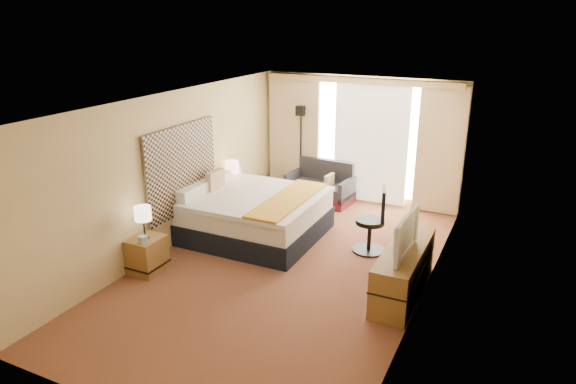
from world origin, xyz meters
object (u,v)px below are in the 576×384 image
at_px(nightstand_right, 233,203).
at_px(loveseat, 321,188).
at_px(media_dresser, 404,270).
at_px(lamp_right, 232,167).
at_px(television, 400,233).
at_px(nightstand_left, 147,254).
at_px(lamp_left, 143,214).
at_px(floor_lamp, 301,132).
at_px(bed, 254,214).
at_px(desk_chair, 374,224).

bearing_deg(nightstand_right, loveseat, 52.79).
bearing_deg(media_dresser, lamp_right, 157.76).
bearing_deg(lamp_right, loveseat, 50.67).
bearing_deg(loveseat, television, -47.48).
height_order(nightstand_left, lamp_left, lamp_left).
bearing_deg(floor_lamp, television, -49.07).
height_order(nightstand_right, lamp_left, lamp_left).
xyz_separation_m(floor_lamp, lamp_right, (-0.64, -1.77, -0.39)).
xyz_separation_m(media_dresser, loveseat, (-2.49, 3.04, -0.07)).
xyz_separation_m(bed, floor_lamp, (-0.20, 2.45, 0.97)).
relative_size(nightstand_left, bed, 0.24).
relative_size(nightstand_right, desk_chair, 0.49).
xyz_separation_m(desk_chair, lamp_left, (-2.90, -2.20, 0.46)).
xyz_separation_m(bed, desk_chair, (2.11, 0.27, 0.09)).
height_order(nightstand_left, bed, bed).
xyz_separation_m(media_dresser, desk_chair, (-0.78, 1.12, 0.15)).
bearing_deg(media_dresser, bed, 163.62).
xyz_separation_m(media_dresser, lamp_left, (-3.68, -1.08, 0.61)).
xyz_separation_m(nightstand_right, television, (3.65, -1.65, 0.71)).
bearing_deg(floor_lamp, media_dresser, -46.90).
height_order(nightstand_right, floor_lamp, floor_lamp).
xyz_separation_m(nightstand_left, lamp_left, (0.02, -0.03, 0.68)).
distance_m(loveseat, lamp_right, 2.08).
xyz_separation_m(media_dresser, lamp_right, (-3.73, 1.53, 0.63)).
bearing_deg(desk_chair, lamp_left, -158.50).
bearing_deg(bed, desk_chair, 7.30).
bearing_deg(television, bed, 71.68).
distance_m(bed, television, 3.09).
distance_m(nightstand_left, nightstand_right, 2.50).
relative_size(bed, loveseat, 1.60).
relative_size(nightstand_right, lamp_right, 1.00).
relative_size(bed, lamp_left, 4.33).
xyz_separation_m(bed, lamp_left, (-0.78, -1.93, 0.55)).
bearing_deg(bed, lamp_left, -112.09).
bearing_deg(bed, floor_lamp, 94.59).
bearing_deg(lamp_right, nightstand_left, -89.27).
height_order(floor_lamp, desk_chair, floor_lamp).
bearing_deg(media_dresser, lamp_left, -163.62).
relative_size(nightstand_left, lamp_left, 1.05).
xyz_separation_m(nightstand_left, media_dresser, (3.70, 1.05, 0.07)).
bearing_deg(bed, nightstand_left, -113.04).
relative_size(nightstand_left, desk_chair, 0.49).
distance_m(nightstand_right, media_dresser, 3.97).
xyz_separation_m(lamp_right, television, (3.68, -1.73, 0.01)).
height_order(loveseat, television, television).
xyz_separation_m(loveseat, television, (2.44, -3.24, 0.71)).
xyz_separation_m(bed, loveseat, (0.40, 2.19, -0.12)).
xyz_separation_m(loveseat, desk_chair, (1.71, -1.92, 0.22)).
bearing_deg(nightstand_right, nightstand_left, -90.00).
distance_m(floor_lamp, lamp_left, 4.44).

